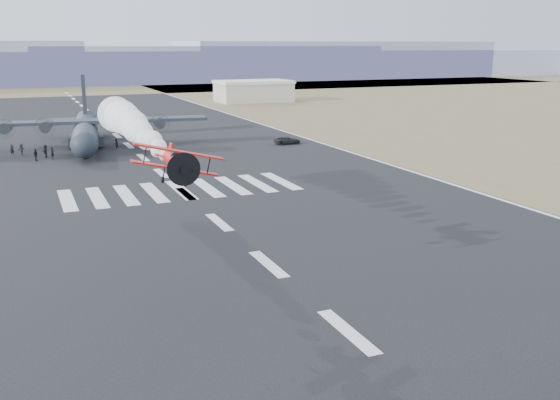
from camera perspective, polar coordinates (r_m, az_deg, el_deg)
scrub_far at (r=247.09m, az=-19.40°, el=9.62°), size 500.00×80.00×0.00m
runway_markings at (r=79.29m, az=-10.80°, el=2.42°), size 60.00×260.00×0.01m
ridge_seg_d at (r=276.69m, az=-19.95°, el=11.32°), size 150.00×50.00×13.00m
ridge_seg_e at (r=287.82m, az=-6.67°, el=12.32°), size 150.00×50.00×15.00m
ridge_seg_f at (r=312.38m, az=5.12°, el=12.67°), size 150.00×50.00×17.00m
ridge_seg_g at (r=347.58m, az=14.85°, el=12.07°), size 150.00×50.00×13.00m
hangar_right at (r=177.71m, az=-2.43°, el=9.94°), size 20.50×12.50×5.90m
aerobatic_biplane at (r=39.29m, az=-9.47°, el=3.45°), size 5.58×5.08×2.76m
smoke_trail at (r=60.47m, az=-13.98°, el=7.06°), size 3.58×26.33×3.58m
transport_aircraft at (r=102.64m, az=-17.37°, el=6.21°), size 37.49×30.78×10.81m
support_vehicle at (r=101.11m, az=0.69°, el=5.48°), size 4.29×2.08×1.17m
crew_a at (r=93.43m, az=-20.10°, el=4.09°), size 0.79×0.82×1.75m
crew_b at (r=99.34m, az=-14.75°, el=4.99°), size 0.92×0.79×1.61m
crew_c at (r=97.74m, az=-22.56°, el=4.27°), size 1.20×0.72×1.74m
crew_d at (r=92.35m, az=-21.43°, el=3.87°), size 0.95×1.15×1.74m
crew_e at (r=98.12m, az=-12.09°, el=5.10°), size 0.90×0.56×1.84m
crew_f at (r=94.92m, az=-20.67°, el=4.21°), size 0.90×1.78×1.83m
crew_g at (r=98.77m, az=-23.30°, el=4.24°), size 0.65×0.57×1.56m
crew_h at (r=96.83m, az=-12.22°, el=4.90°), size 0.87×0.87×1.56m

